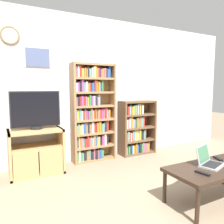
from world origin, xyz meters
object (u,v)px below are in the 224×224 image
object	(u,v)px
tv_stand	(36,151)
remote_far_from_laptop	(218,158)
bookshelf_tall	(92,114)
coffee_table	(214,170)
television	(36,110)
laptop	(208,160)
remote_near_laptop	(202,173)
bookshelf_short	(135,129)

from	to	relation	value
tv_stand	remote_far_from_laptop	size ratio (longest dim) A/B	4.80
bookshelf_tall	coffee_table	size ratio (longest dim) A/B	1.54
television	laptop	xyz separation A→B (m)	(1.67, -1.80, -0.52)
tv_stand	remote_near_laptop	xyz separation A→B (m)	(1.40, -1.93, 0.08)
tv_stand	laptop	size ratio (longest dim) A/B	2.08
bookshelf_short	remote_far_from_laptop	world-z (taller)	bookshelf_short
tv_stand	remote_far_from_laptop	xyz separation A→B (m)	(1.98, -1.69, 0.08)
tv_stand	remote_near_laptop	world-z (taller)	tv_stand
bookshelf_tall	remote_far_from_laptop	world-z (taller)	bookshelf_tall
laptop	remote_near_laptop	world-z (taller)	laptop
bookshelf_tall	remote_near_laptop	distance (m)	2.18
tv_stand	coffee_table	bearing A→B (deg)	-47.26
bookshelf_short	coffee_table	bearing A→B (deg)	-96.55
remote_near_laptop	remote_far_from_laptop	world-z (taller)	same
television	remote_near_laptop	world-z (taller)	television
coffee_table	remote_near_laptop	distance (m)	0.32
bookshelf_short	remote_near_laptop	distance (m)	2.14
bookshelf_short	laptop	size ratio (longest dim) A/B	2.82
coffee_table	bookshelf_short	bearing A→B (deg)	83.45
remote_near_laptop	remote_far_from_laptop	size ratio (longest dim) A/B	1.00
coffee_table	remote_near_laptop	size ratio (longest dim) A/B	6.90
television	coffee_table	distance (m)	2.59
tv_stand	bookshelf_tall	xyz separation A→B (m)	(1.00, 0.17, 0.52)
television	coffee_table	bearing A→B (deg)	-47.93
coffee_table	bookshelf_tall	bearing A→B (deg)	109.22
bookshelf_short	bookshelf_tall	bearing A→B (deg)	178.53
television	remote_near_laptop	distance (m)	2.46
remote_near_laptop	coffee_table	bearing A→B (deg)	6.51
bookshelf_short	laptop	world-z (taller)	bookshelf_short
television	laptop	bearing A→B (deg)	-47.20
bookshelf_short	remote_far_from_laptop	xyz separation A→B (m)	(0.05, -1.83, -0.08)
remote_far_from_laptop	coffee_table	bearing A→B (deg)	-128.17
remote_far_from_laptop	television	bearing A→B (deg)	161.66
bookshelf_short	coffee_table	world-z (taller)	bookshelf_short
tv_stand	remote_far_from_laptop	world-z (taller)	tv_stand
bookshelf_tall	remote_near_laptop	bearing A→B (deg)	-79.19
bookshelf_tall	bookshelf_short	distance (m)	1.00
television	bookshelf_tall	xyz separation A→B (m)	(0.98, 0.14, -0.12)
coffee_table	remote_far_from_laptop	size ratio (longest dim) A/B	6.93
coffee_table	remote_far_from_laptop	bearing A→B (deg)	28.98
coffee_table	laptop	world-z (taller)	laptop
laptop	television	bearing A→B (deg)	115.04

